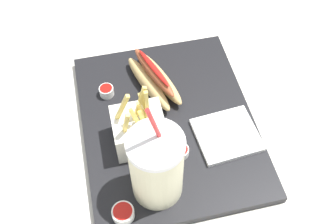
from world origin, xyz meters
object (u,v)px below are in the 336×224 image
at_px(napkin_stack, 227,135).
at_px(ketchup_cup_2, 181,151).
at_px(fries_basket, 139,130).
at_px(hot_dog_1, 154,79).
at_px(ketchup_cup_1, 106,91).
at_px(soda_cup, 157,167).
at_px(ketchup_cup_3, 123,213).

bearing_deg(napkin_stack, ketchup_cup_2, 100.58).
distance_m(fries_basket, napkin_stack, 0.17).
relative_size(fries_basket, hot_dog_1, 0.81).
relative_size(ketchup_cup_1, napkin_stack, 0.26).
bearing_deg(ketchup_cup_1, napkin_stack, -126.15).
xyz_separation_m(soda_cup, ketchup_cup_2, (0.06, -0.06, -0.07)).
height_order(fries_basket, napkin_stack, fries_basket).
bearing_deg(ketchup_cup_1, hot_dog_1, -90.06).
bearing_deg(soda_cup, ketchup_cup_1, 14.35).
height_order(ketchup_cup_3, napkin_stack, ketchup_cup_3).
xyz_separation_m(fries_basket, ketchup_cup_1, (0.13, 0.05, -0.03)).
height_order(fries_basket, ketchup_cup_2, fries_basket).
xyz_separation_m(soda_cup, ketchup_cup_3, (-0.04, 0.07, -0.07)).
bearing_deg(fries_basket, hot_dog_1, -23.45).
xyz_separation_m(fries_basket, napkin_stack, (-0.03, -0.17, -0.03)).
bearing_deg(soda_cup, ketchup_cup_3, 119.65).
distance_m(hot_dog_1, ketchup_cup_3, 0.30).
relative_size(fries_basket, ketchup_cup_3, 3.66).
height_order(hot_dog_1, ketchup_cup_3, hot_dog_1).
distance_m(soda_cup, fries_basket, 0.11).
xyz_separation_m(hot_dog_1, ketchup_cup_1, (0.00, 0.10, -0.01)).
xyz_separation_m(ketchup_cup_1, ketchup_cup_3, (-0.27, 0.01, 0.00)).
relative_size(soda_cup, ketchup_cup_1, 7.98).
height_order(fries_basket, ketchup_cup_1, fries_basket).
bearing_deg(napkin_stack, soda_cup, 116.23).
distance_m(hot_dog_1, napkin_stack, 0.20).
distance_m(fries_basket, ketchup_cup_1, 0.14).
height_order(hot_dog_1, ketchup_cup_2, hot_dog_1).
xyz_separation_m(fries_basket, hot_dog_1, (0.13, -0.06, -0.01)).
relative_size(hot_dog_1, ketchup_cup_2, 5.58).
relative_size(hot_dog_1, napkin_stack, 1.49).
bearing_deg(hot_dog_1, fries_basket, 156.55).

